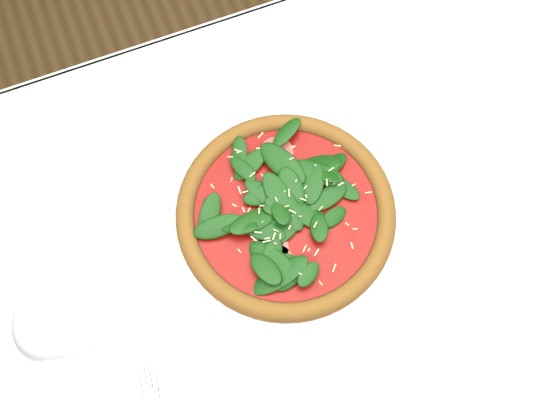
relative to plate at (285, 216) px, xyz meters
name	(u,v)px	position (x,y,z in m)	size (l,w,h in m)	color
ground	(300,321)	(0.04, -0.03, -0.76)	(6.00, 6.00, 0.00)	brown
dining_table	(318,247)	(0.04, -0.03, -0.11)	(1.21, 0.81, 0.75)	white
plate	(285,216)	(0.00, 0.00, 0.00)	(0.36, 0.36, 0.02)	white
pizza	(286,211)	(0.00, 0.00, 0.02)	(0.41, 0.41, 0.04)	#9A5325
wine_glass	(60,328)	(-0.31, -0.08, 0.15)	(0.09, 0.09, 0.23)	white
saucer_far	(483,20)	(0.44, 0.20, 0.00)	(0.16, 0.16, 0.01)	white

